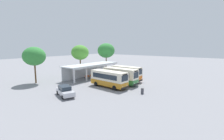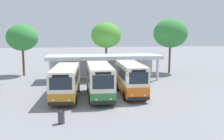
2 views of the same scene
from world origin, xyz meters
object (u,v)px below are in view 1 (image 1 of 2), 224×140
object	(u,v)px
parked_car_flank	(65,91)
litter_bin_apron	(142,91)
city_bus_nearest_orange	(109,78)
waiting_chair_fifth_seat	(95,75)
city_bus_middle_cream	(126,73)
waiting_chair_middle_seat	(91,76)
waiting_chair_far_end_seat	(97,75)
waiting_chair_second_from_end	(88,76)
waiting_chair_fourth_seat	(93,75)
city_bus_second_in_row	(120,75)
waiting_chair_end_by_column	(86,77)

from	to	relation	value
parked_car_flank	litter_bin_apron	xyz separation A→B (m)	(8.45, -9.29, -0.37)
city_bus_nearest_orange	waiting_chair_fifth_seat	xyz separation A→B (m)	(5.79, 9.12, -1.22)
city_bus_middle_cream	waiting_chair_middle_seat	xyz separation A→B (m)	(-2.33, 8.75, -1.30)
waiting_chair_far_end_seat	waiting_chair_middle_seat	bearing A→B (deg)	-178.03
waiting_chair_second_from_end	waiting_chair_middle_seat	size ratio (longest dim) A/B	1.00
city_bus_middle_cream	litter_bin_apron	world-z (taller)	city_bus_middle_cream
parked_car_flank	city_bus_nearest_orange	bearing A→B (deg)	-13.57
waiting_chair_middle_seat	waiting_chair_far_end_seat	world-z (taller)	same
city_bus_middle_cream	waiting_chair_far_end_seat	size ratio (longest dim) A/B	8.45
waiting_chair_second_from_end	waiting_chair_fifth_seat	size ratio (longest dim) A/B	1.00
waiting_chair_middle_seat	waiting_chair_fourth_seat	size ratio (longest dim) A/B	1.00
city_bus_nearest_orange	parked_car_flank	xyz separation A→B (m)	(-8.61, 2.08, -0.91)
city_bus_middle_cream	waiting_chair_far_end_seat	distance (m)	8.92
city_bus_nearest_orange	waiting_chair_fourth_seat	xyz separation A→B (m)	(5.05, 9.12, -1.22)
city_bus_second_in_row	waiting_chair_middle_seat	world-z (taller)	city_bus_second_in_row
city_bus_middle_cream	city_bus_nearest_orange	bearing A→B (deg)	-177.60
waiting_chair_end_by_column	litter_bin_apron	bearing A→B (deg)	-100.40
city_bus_second_in_row	waiting_chair_far_end_seat	world-z (taller)	city_bus_second_in_row
city_bus_middle_cream	waiting_chair_fifth_seat	xyz separation A→B (m)	(-0.85, 8.84, -1.30)
waiting_chair_middle_seat	waiting_chair_second_from_end	bearing A→B (deg)	176.13
city_bus_second_in_row	city_bus_middle_cream	world-z (taller)	city_bus_second_in_row
waiting_chair_fifth_seat	litter_bin_apron	xyz separation A→B (m)	(-5.95, -16.33, -0.07)
city_bus_nearest_orange	waiting_chair_end_by_column	distance (m)	9.63
city_bus_middle_cream	waiting_chair_fifth_seat	size ratio (longest dim) A/B	8.45
waiting_chair_middle_seat	parked_car_flank	bearing A→B (deg)	-151.74
waiting_chair_far_end_seat	litter_bin_apron	size ratio (longest dim) A/B	0.96
waiting_chair_fourth_seat	litter_bin_apron	size ratio (longest dim) A/B	0.96
city_bus_second_in_row	city_bus_nearest_orange	bearing A→B (deg)	173.42
waiting_chair_fifth_seat	litter_bin_apron	distance (m)	17.38
city_bus_middle_cream	waiting_chair_end_by_column	bearing A→B (deg)	113.27
parked_car_flank	waiting_chair_second_from_end	size ratio (longest dim) A/B	5.65
city_bus_middle_cream	waiting_chair_end_by_column	size ratio (longest dim) A/B	8.45
waiting_chair_end_by_column	waiting_chair_far_end_seat	distance (m)	3.69
city_bus_nearest_orange	waiting_chair_far_end_seat	bearing A→B (deg)	54.34
parked_car_flank	waiting_chair_fourth_seat	world-z (taller)	parked_car_flank
city_bus_middle_cream	waiting_chair_fourth_seat	world-z (taller)	city_bus_middle_cream
waiting_chair_fourth_seat	waiting_chair_second_from_end	bearing A→B (deg)	-178.41
waiting_chair_end_by_column	waiting_chair_far_end_seat	size ratio (longest dim) A/B	1.00
parked_car_flank	waiting_chair_fifth_seat	distance (m)	16.03
city_bus_second_in_row	waiting_chair_second_from_end	distance (m)	9.55
waiting_chair_second_from_end	waiting_chair_middle_seat	bearing A→B (deg)	-3.87
city_bus_second_in_row	city_bus_middle_cream	bearing A→B (deg)	11.26
city_bus_second_in_row	litter_bin_apron	world-z (taller)	city_bus_second_in_row
city_bus_middle_cream	parked_car_flank	bearing A→B (deg)	173.27
city_bus_second_in_row	waiting_chair_fourth_seat	bearing A→B (deg)	79.67
city_bus_second_in_row	waiting_chair_far_end_seat	distance (m)	10.10
city_bus_nearest_orange	waiting_chair_end_by_column	bearing A→B (deg)	72.71
city_bus_second_in_row	waiting_chair_middle_seat	distance (m)	9.55
waiting_chair_fourth_seat	waiting_chair_far_end_seat	world-z (taller)	same
waiting_chair_fourth_seat	waiting_chair_end_by_column	bearing A→B (deg)	179.77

